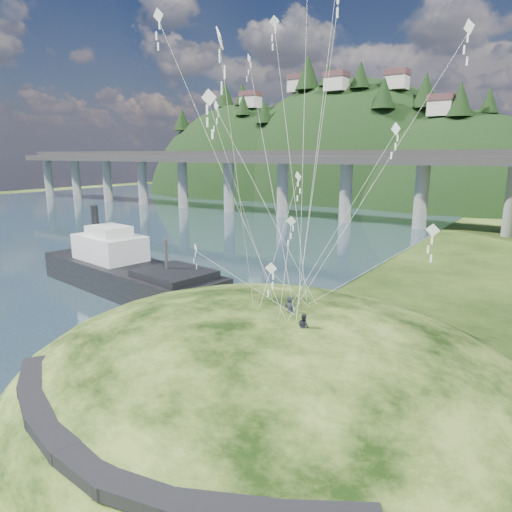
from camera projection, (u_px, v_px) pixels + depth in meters
The scene contains 10 objects.
ground at pixel (160, 362), 31.78m from camera, with size 320.00×320.00×0.00m, color black.
water at pixel (20, 223), 95.43m from camera, with size 240.00×240.00×0.00m, color #2E4755.
grass_hill at pixel (273, 403), 29.34m from camera, with size 36.00×32.00×13.00m.
footpath at pixel (116, 446), 19.37m from camera, with size 22.29×5.84×0.83m.
bridge at pixel (304, 175), 100.75m from camera, with size 160.00×11.00×15.00m.
far_ridge at pixel (331, 219), 155.96m from camera, with size 153.00×70.00×94.50m.
work_barge at pixel (126, 270), 48.32m from camera, with size 25.28×10.04×8.61m.
wooden_dock at pixel (183, 319), 39.02m from camera, with size 12.43×2.05×0.89m.
kite_flyers at pixel (297, 305), 26.01m from camera, with size 2.59×2.18×1.98m.
kite_swarm at pixel (289, 100), 28.24m from camera, with size 18.04×17.52×21.72m.
Camera 1 is at (22.02, -20.58, 14.19)m, focal length 32.00 mm.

